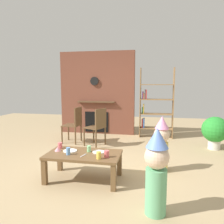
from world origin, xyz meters
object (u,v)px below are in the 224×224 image
at_px(paper_plate_front, 99,152).
at_px(dining_chair_middle, 98,125).
at_px(paper_cup_near_left, 99,155).
at_px(child_with_cone_hat, 156,169).
at_px(paper_cup_far_right, 107,154).
at_px(dining_chair_left, 75,123).
at_px(bookshelf, 154,105).
at_px(potted_plant_tall, 215,130).
at_px(paper_cup_near_right, 68,151).
at_px(child_in_pink, 161,142).
at_px(birthday_cake_slice, 58,149).
at_px(coffee_table, 84,157).
at_px(paper_cup_center, 60,145).
at_px(paper_cup_far_left, 89,149).
at_px(paper_plate_rear, 70,151).

relative_size(paper_plate_front, dining_chair_middle, 0.21).
height_order(paper_cup_near_left, child_with_cone_hat, child_with_cone_hat).
height_order(paper_cup_far_right, dining_chair_left, dining_chair_left).
distance_m(bookshelf, potted_plant_tall, 1.68).
xyz_separation_m(dining_chair_middle, potted_plant_tall, (2.66, 0.26, -0.08)).
xyz_separation_m(paper_cup_near_right, potted_plant_tall, (2.61, 2.16, -0.04)).
bearing_deg(paper_cup_far_right, child_in_pink, 40.13).
xyz_separation_m(birthday_cake_slice, potted_plant_tall, (2.85, 2.02, -0.02)).
distance_m(coffee_table, paper_cup_near_left, 0.37).
bearing_deg(child_with_cone_hat, dining_chair_middle, -29.29).
distance_m(paper_cup_far_right, dining_chair_left, 2.45).
height_order(paper_cup_center, paper_cup_far_left, paper_cup_center).
distance_m(paper_cup_far_right, paper_plate_front, 0.27).
bearing_deg(dining_chair_left, paper_cup_center, 106.97).
height_order(paper_cup_center, potted_plant_tall, potted_plant_tall).
height_order(paper_cup_near_left, dining_chair_middle, dining_chair_middle).
height_order(coffee_table, paper_cup_far_left, paper_cup_far_left).
distance_m(coffee_table, child_in_pink, 1.32).
height_order(paper_plate_rear, potted_plant_tall, potted_plant_tall).
bearing_deg(paper_cup_near_right, paper_cup_center, 132.57).
relative_size(paper_cup_near_right, dining_chair_left, 0.12).
xyz_separation_m(birthday_cake_slice, child_in_pink, (1.62, 0.52, 0.05)).
bearing_deg(paper_cup_near_left, paper_plate_front, 104.94).
relative_size(paper_plate_rear, dining_chair_left, 0.24).
xyz_separation_m(paper_cup_far_left, paper_cup_far_right, (0.33, -0.20, 0.00)).
relative_size(paper_cup_near_left, paper_cup_center, 1.09).
distance_m(paper_cup_far_left, birthday_cake_slice, 0.50).
xyz_separation_m(dining_chair_left, dining_chair_middle, (0.64, -0.18, 0.00)).
bearing_deg(child_with_cone_hat, birthday_cake_slice, 6.99).
distance_m(dining_chair_left, potted_plant_tall, 3.30).
distance_m(paper_cup_near_right, paper_plate_rear, 0.18).
xyz_separation_m(bookshelf, paper_cup_far_left, (-0.99, -2.85, -0.42)).
relative_size(paper_plate_front, child_in_pink, 0.20).
height_order(bookshelf, child_in_pink, bookshelf).
xyz_separation_m(paper_cup_far_left, potted_plant_tall, (2.35, 1.97, -0.04)).
relative_size(paper_cup_center, paper_plate_front, 0.51).
relative_size(paper_plate_rear, child_in_pink, 0.23).
xyz_separation_m(paper_plate_rear, potted_plant_tall, (2.65, 2.00, 0.00)).
distance_m(paper_cup_near_left, child_with_cone_hat, 0.94).
relative_size(paper_cup_near_right, potted_plant_tall, 0.15).
distance_m(paper_cup_near_left, dining_chair_left, 2.47).
bearing_deg(bookshelf, coffee_table, -109.73).
relative_size(bookshelf, paper_cup_near_left, 17.94).
height_order(paper_cup_near_left, paper_cup_center, paper_cup_near_left).
distance_m(birthday_cake_slice, child_in_pink, 1.70).
xyz_separation_m(paper_cup_far_left, child_with_cone_hat, (1.02, -0.78, 0.06)).
xyz_separation_m(paper_cup_far_right, dining_chair_left, (-1.27, 2.09, 0.04)).
bearing_deg(coffee_table, birthday_cake_slice, 175.12).
xyz_separation_m(paper_cup_near_right, child_in_pink, (1.38, 0.67, 0.02)).
bearing_deg(paper_cup_near_left, potted_plant_tall, 46.69).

